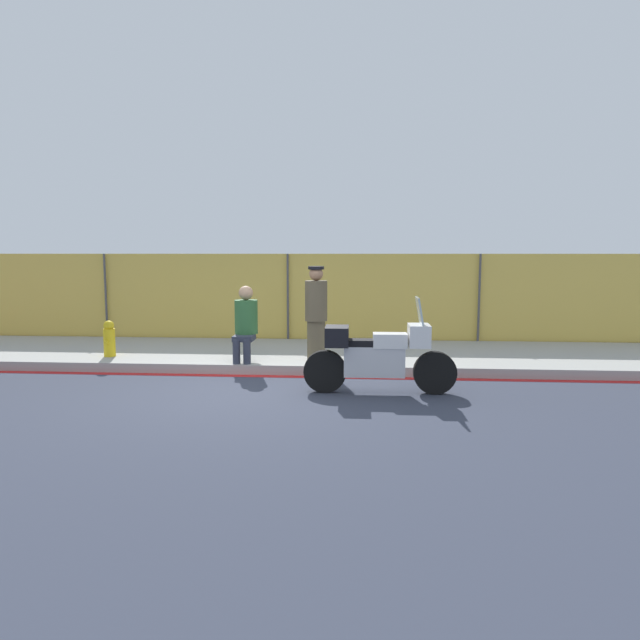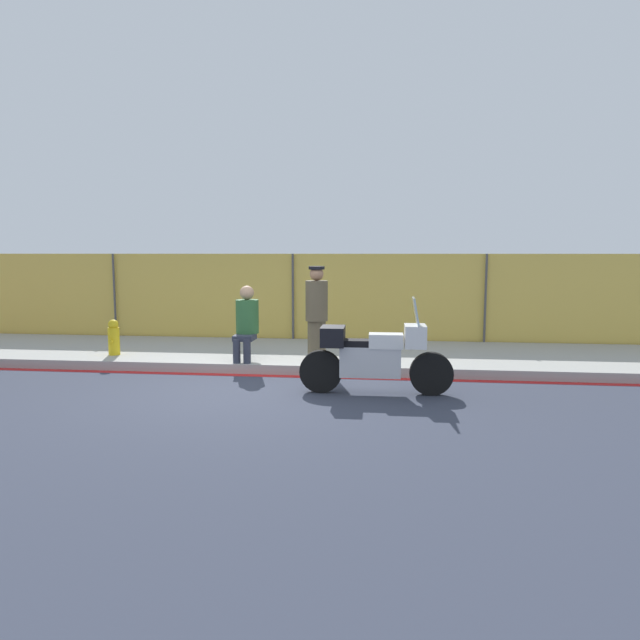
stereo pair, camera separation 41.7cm
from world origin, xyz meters
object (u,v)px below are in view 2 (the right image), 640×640
motorcycle (374,355)px  person_seated_on_curb (246,319)px  officer_standing (317,313)px  fire_hydrant (114,337)px

motorcycle → person_seated_on_curb: 2.94m
officer_standing → person_seated_on_curb: bearing=-175.3°
officer_standing → fire_hydrant: size_ratio=2.50×
person_seated_on_curb → fire_hydrant: person_seated_on_curb is taller
motorcycle → officer_standing: officer_standing is taller
motorcycle → fire_hydrant: bearing=159.7°
fire_hydrant → officer_standing: bearing=-1.1°
motorcycle → fire_hydrant: 5.44m
motorcycle → officer_standing: (-1.11, 1.75, 0.46)m
motorcycle → person_seated_on_curb: person_seated_on_curb is taller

